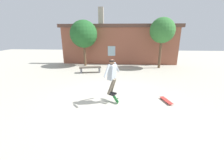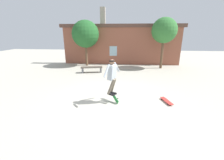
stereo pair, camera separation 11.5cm
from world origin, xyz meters
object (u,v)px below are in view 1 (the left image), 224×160
at_px(tree_left, 84,34).
at_px(park_bench, 90,68).
at_px(tree_right, 162,31).
at_px(skateboard_resting, 166,100).
at_px(skateboard_flipping, 114,96).
at_px(skater, 112,74).

relative_size(tree_left, park_bench, 2.39).
height_order(tree_right, skateboard_resting, tree_right).
bearing_deg(skateboard_resting, skateboard_flipping, 75.99).
xyz_separation_m(park_bench, skateboard_flipping, (2.08, -4.83, -0.07)).
relative_size(skater, skateboard_flipping, 2.33).
bearing_deg(park_bench, tree_right, 7.13).
bearing_deg(skater, tree_right, 90.23).
relative_size(skater, skateboard_resting, 1.86).
distance_m(park_bench, skater, 5.40).
xyz_separation_m(tree_left, park_bench, (1.00, -2.48, -2.45)).
distance_m(skater, skateboard_resting, 2.69).
bearing_deg(tree_right, park_bench, -160.10).
height_order(tree_right, skater, tree_right).
distance_m(skateboard_flipping, skateboard_resting, 2.34).
xyz_separation_m(tree_left, skateboard_flipping, (3.08, -7.30, -2.52)).
height_order(tree_right, skateboard_flipping, tree_right).
relative_size(skateboard_flipping, skateboard_resting, 0.80).
relative_size(tree_right, skateboard_flipping, 6.25).
height_order(skateboard_flipping, skateboard_resting, skateboard_flipping).
bearing_deg(tree_left, tree_right, -4.05).
bearing_deg(skateboard_flipping, skateboard_resting, 55.89).
bearing_deg(skateboard_flipping, skater, -69.56).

